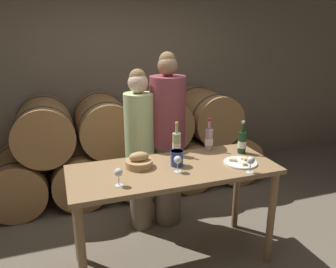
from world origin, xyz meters
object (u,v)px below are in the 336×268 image
wine_bottle_rose (209,139)px  wine_glass_far_left (118,173)px  person_left (140,150)px  wine_bottle_red (242,142)px  blue_crock (177,158)px  cheese_plate (240,162)px  wine_glass_center (251,161)px  person_right (168,141)px  wine_bottle_white (177,144)px  bread_basket (139,162)px  tasting_table (173,181)px  wine_glass_left (178,160)px

wine_bottle_rose → wine_glass_far_left: size_ratio=2.25×
person_left → wine_bottle_red: person_left is taller
wine_bottle_red → wine_bottle_rose: wine_bottle_rose is taller
person_left → wine_bottle_rose: bearing=-31.8°
wine_bottle_rose → blue_crock: (-0.42, -0.25, -0.03)m
wine_bottle_red → cheese_plate: 0.28m
wine_bottle_rose → wine_glass_center: (0.08, -0.58, -0.01)m
person_right → person_left: bearing=180.0°
wine_bottle_white → wine_glass_center: wine_bottle_white is taller
person_left → bread_basket: bearing=-104.8°
wine_bottle_rose → blue_crock: bearing=-149.0°
person_left → bread_basket: person_left is taller
wine_bottle_rose → wine_glass_far_left: 1.06m
person_left → cheese_plate: person_left is taller
bread_basket → wine_glass_center: size_ratio=1.64×
wine_bottle_white → wine_glass_far_left: 0.75m
wine_glass_center → wine_bottle_red: bearing=67.2°
wine_bottle_rose → blue_crock: wine_bottle_rose is taller
wine_bottle_red → wine_glass_far_left: 1.24m
person_left → person_right: size_ratio=0.92×
cheese_plate → wine_glass_far_left: bearing=-175.8°
bread_basket → cheese_plate: bearing=-13.8°
tasting_table → wine_bottle_rose: 0.59m
blue_crock → wine_glass_left: 0.13m
wine_bottle_white → wine_glass_left: (-0.12, -0.34, -0.01)m
bread_basket → wine_glass_left: bearing=-36.0°
tasting_table → wine_bottle_white: size_ratio=5.47×
tasting_table → person_right: size_ratio=0.95×
wine_bottle_red → wine_glass_left: (-0.71, -0.21, -0.00)m
person_right → wine_glass_far_left: (-0.67, -0.83, 0.09)m
blue_crock → bread_basket: bread_basket is taller
wine_bottle_red → wine_glass_center: size_ratio=2.23×
person_right → cheese_plate: 0.85m
person_right → wine_bottle_white: 0.41m
tasting_table → person_left: size_ratio=1.04×
blue_crock → bread_basket: size_ratio=0.58×
bread_basket → cheese_plate: (0.84, -0.21, -0.04)m
blue_crock → cheese_plate: size_ratio=0.46×
person_right → bread_basket: size_ratio=8.05×
cheese_plate → wine_bottle_red: bearing=56.8°
tasting_table → wine_glass_center: size_ratio=12.54×
bread_basket → wine_glass_left: wine_glass_left is taller
bread_basket → wine_bottle_rose: bearing=13.9°
wine_glass_left → wine_glass_center: size_ratio=1.00×
bread_basket → wine_glass_far_left: (-0.23, -0.28, 0.05)m
wine_bottle_rose → wine_glass_far_left: bearing=-154.0°
person_right → wine_glass_far_left: size_ratio=13.19×
tasting_table → wine_glass_left: size_ratio=12.54×
person_left → cheese_plate: 1.02m
blue_crock → wine_glass_center: size_ratio=0.95×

